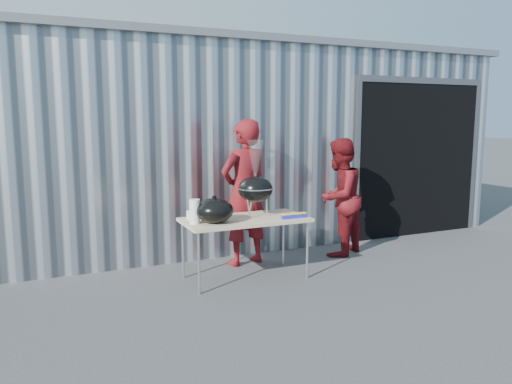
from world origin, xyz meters
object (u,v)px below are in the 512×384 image
folding_table (245,221)px  person_cook (244,193)px  person_bystander (339,197)px  kettle_grill (255,182)px

folding_table → person_cook: person_cook is taller
folding_table → person_bystander: (1.64, 0.44, 0.12)m
folding_table → person_bystander: bearing=15.0°
folding_table → person_cook: size_ratio=0.78×
person_cook → person_bystander: (1.40, -0.13, -0.13)m
kettle_grill → person_bystander: size_ratio=0.56×
folding_table → person_bystander: size_ratio=0.90×
person_cook → person_bystander: size_ratio=1.16×
kettle_grill → person_cook: (0.07, 0.51, -0.20)m
person_cook → person_bystander: bearing=162.0°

